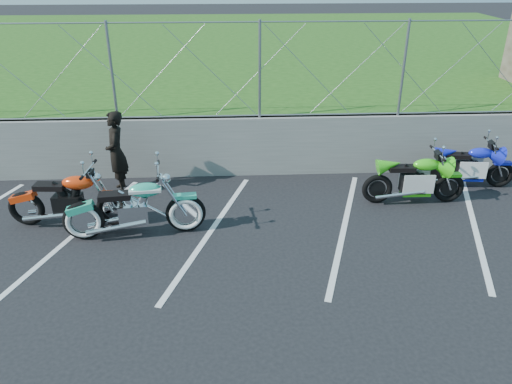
{
  "coord_description": "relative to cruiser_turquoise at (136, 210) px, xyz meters",
  "views": [
    {
      "loc": [
        0.39,
        -6.78,
        4.48
      ],
      "look_at": [
        0.81,
        1.3,
        0.59
      ],
      "focal_mm": 35.0,
      "sensor_mm": 36.0,
      "label": 1
    }
  ],
  "objects": [
    {
      "name": "person_standing",
      "position": [
        -0.67,
        1.85,
        0.36
      ],
      "size": [
        0.5,
        0.68,
        1.69
      ],
      "primitive_type": "imported",
      "rotation": [
        0.0,
        0.0,
        -1.4
      ],
      "color": "black",
      "rests_on": "ground"
    },
    {
      "name": "sportbike_green",
      "position": [
        5.24,
        1.0,
        -0.03
      ],
      "size": [
        2.03,
        0.72,
        1.05
      ],
      "rotation": [
        0.0,
        0.0,
        -0.02
      ],
      "color": "black",
      "rests_on": "ground"
    },
    {
      "name": "naked_orange",
      "position": [
        -1.23,
        0.41,
        -0.01
      ],
      "size": [
        2.25,
        0.76,
        1.12
      ],
      "rotation": [
        0.0,
        0.0,
        -0.07
      ],
      "color": "black",
      "rests_on": "ground"
    },
    {
      "name": "sportbike_blue",
      "position": [
        6.63,
        1.67,
        -0.06
      ],
      "size": [
        1.91,
        0.68,
        0.99
      ],
      "rotation": [
        0.0,
        0.0,
        -0.1
      ],
      "color": "black",
      "rests_on": "ground"
    },
    {
      "name": "grass_field",
      "position": [
        1.27,
        12.59,
        0.16
      ],
      "size": [
        30.0,
        20.0,
        1.3
      ],
      "primitive_type": "cube",
      "color": "#224D14",
      "rests_on": "ground"
    },
    {
      "name": "cruiser_turquoise",
      "position": [
        0.0,
        0.0,
        0.0
      ],
      "size": [
        2.44,
        0.77,
        1.21
      ],
      "rotation": [
        0.0,
        0.0,
        0.11
      ],
      "color": "black",
      "rests_on": "ground"
    },
    {
      "name": "parking_lines",
      "position": [
        2.47,
        0.09,
        -0.48
      ],
      "size": [
        18.29,
        4.31,
        0.01
      ],
      "color": "silver",
      "rests_on": "ground"
    },
    {
      "name": "retaining_wall",
      "position": [
        1.27,
        2.59,
        0.16
      ],
      "size": [
        30.0,
        0.22,
        1.3
      ],
      "primitive_type": "cube",
      "color": "slate",
      "rests_on": "ground"
    },
    {
      "name": "chain_link_fence",
      "position": [
        1.27,
        2.59,
        1.81
      ],
      "size": [
        28.0,
        0.03,
        2.0
      ],
      "color": "gray",
      "rests_on": "retaining_wall"
    },
    {
      "name": "ground",
      "position": [
        1.27,
        -0.91,
        -0.49
      ],
      "size": [
        90.0,
        90.0,
        0.0
      ],
      "primitive_type": "plane",
      "color": "black",
      "rests_on": "ground"
    }
  ]
}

